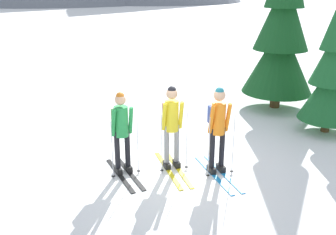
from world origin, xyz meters
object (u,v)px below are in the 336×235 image
object	(u,v)px
skier_in_green	(121,128)
pine_tree_near	(334,70)
pine_tree_mid	(282,32)
skier_in_orange	(218,125)
skier_in_yellow	(172,123)

from	to	relation	value
skier_in_green	pine_tree_near	distance (m)	5.66
pine_tree_mid	skier_in_orange	bearing A→B (deg)	-125.34
skier_in_yellow	skier_in_orange	distance (m)	0.95
skier_in_green	pine_tree_mid	xyz separation A→B (m)	(4.84, 3.88, 1.37)
skier_in_yellow	skier_in_orange	size ratio (longest dim) A/B	0.98
pine_tree_mid	skier_in_yellow	bearing A→B (deg)	-135.20
skier_in_green	skier_in_yellow	size ratio (longest dim) A/B	0.96
skier_in_yellow	skier_in_orange	world-z (taller)	skier_in_orange
skier_in_green	pine_tree_near	bearing A→B (deg)	17.48
skier_in_green	skier_in_orange	size ratio (longest dim) A/B	0.95
skier_in_green	skier_in_yellow	world-z (taller)	skier_in_yellow
skier_in_yellow	skier_in_orange	bearing A→B (deg)	-19.88
skier_in_orange	pine_tree_near	xyz separation A→B (m)	(3.43, 1.91, 0.63)
skier_in_orange	pine_tree_near	world-z (taller)	pine_tree_near
skier_in_orange	pine_tree_mid	world-z (taller)	pine_tree_mid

